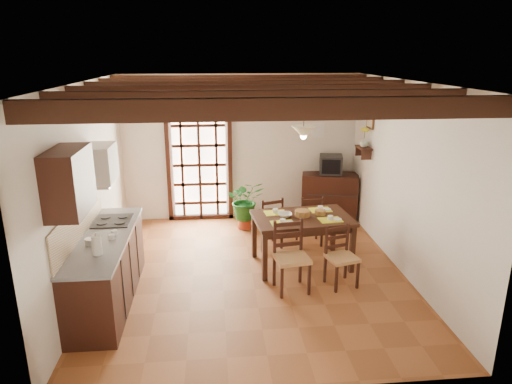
{
  "coord_description": "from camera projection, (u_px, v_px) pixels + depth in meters",
  "views": [
    {
      "loc": [
        -0.52,
        -6.16,
        3.17
      ],
      "look_at": [
        0.1,
        0.4,
        1.15
      ],
      "focal_mm": 32.0,
      "sensor_mm": 36.0,
      "label": 1
    }
  ],
  "objects": [
    {
      "name": "upper_cabinet",
      "position": [
        69.0,
        181.0,
        4.88
      ],
      "size": [
        0.35,
        0.8,
        0.7
      ],
      "primitive_type": "cube",
      "color": "black",
      "rests_on": "room_shell"
    },
    {
      "name": "dining_table",
      "position": [
        302.0,
        223.0,
        6.94
      ],
      "size": [
        1.54,
        1.07,
        0.79
      ],
      "rotation": [
        0.0,
        0.0,
        0.1
      ],
      "color": "#321A10",
      "rests_on": "ground_plane"
    },
    {
      "name": "table_setting",
      "position": [
        302.0,
        212.0,
        6.89
      ],
      "size": [
        1.06,
        0.71,
        0.1
      ],
      "rotation": [
        0.0,
        0.0,
        0.1
      ],
      "color": "yellow",
      "rests_on": "dining_table"
    },
    {
      "name": "plant_pot",
      "position": [
        246.0,
        222.0,
        8.58
      ],
      "size": [
        0.33,
        0.33,
        0.2
      ],
      "primitive_type": "cone",
      "color": "maroon",
      "rests_on": "ground_plane"
    },
    {
      "name": "ground_plane",
      "position": [
        252.0,
        273.0,
        6.84
      ],
      "size": [
        5.0,
        5.0,
        0.0
      ],
      "primitive_type": "plane",
      "color": "brown"
    },
    {
      "name": "framed_picture",
      "position": [
        370.0,
        119.0,
        7.96
      ],
      "size": [
        0.03,
        0.32,
        0.32
      ],
      "color": "brown",
      "rests_on": "room_shell"
    },
    {
      "name": "ceiling_beams",
      "position": [
        251.0,
        90.0,
        6.05
      ],
      "size": [
        4.5,
        4.34,
        0.2
      ],
      "color": "black",
      "rests_on": "room_shell"
    },
    {
      "name": "counter_items",
      "position": [
        105.0,
        231.0,
        5.9
      ],
      "size": [
        0.5,
        1.43,
        0.25
      ],
      "color": "black",
      "rests_on": "kitchen_counter"
    },
    {
      "name": "kitchen_counter",
      "position": [
        107.0,
        268.0,
        5.96
      ],
      "size": [
        0.64,
        2.25,
        1.38
      ],
      "color": "black",
      "rests_on": "ground_plane"
    },
    {
      "name": "pendant_lamp",
      "position": [
        304.0,
        131.0,
        6.63
      ],
      "size": [
        0.36,
        0.36,
        0.84
      ],
      "color": "black",
      "rests_on": "room_shell"
    },
    {
      "name": "shelf_vase",
      "position": [
        364.0,
        142.0,
        8.07
      ],
      "size": [
        0.15,
        0.15,
        0.15
      ],
      "primitive_type": "imported",
      "color": "#B2BFB2",
      "rests_on": "wall_shelf"
    },
    {
      "name": "shelf_flowers",
      "position": [
        365.0,
        130.0,
        8.01
      ],
      "size": [
        0.14,
        0.14,
        0.36
      ],
      "color": "yellow",
      "rests_on": "shelf_vase"
    },
    {
      "name": "sideboard",
      "position": [
        329.0,
        196.0,
        8.98
      ],
      "size": [
        1.15,
        0.7,
        0.91
      ],
      "primitive_type": "cube",
      "rotation": [
        0.0,
        0.0,
        -0.22
      ],
      "color": "black",
      "rests_on": "ground_plane"
    },
    {
      "name": "chair_near_left",
      "position": [
        291.0,
        269.0,
        6.29
      ],
      "size": [
        0.51,
        0.49,
        0.98
      ],
      "rotation": [
        0.0,
        0.0,
        0.15
      ],
      "color": "tan",
      "rests_on": "ground_plane"
    },
    {
      "name": "chair_far_left",
      "position": [
        268.0,
        231.0,
        7.69
      ],
      "size": [
        0.52,
        0.5,
        0.9
      ],
      "rotation": [
        0.0,
        0.0,
        3.45
      ],
      "color": "tan",
      "rests_on": "ground_plane"
    },
    {
      "name": "range_hood",
      "position": [
        100.0,
        165.0,
        6.1
      ],
      "size": [
        0.38,
        0.6,
        0.54
      ],
      "color": "white",
      "rests_on": "room_shell"
    },
    {
      "name": "table_bowl",
      "position": [
        285.0,
        215.0,
        6.9
      ],
      "size": [
        0.22,
        0.22,
        0.05
      ],
      "primitive_type": "imported",
      "rotation": [
        0.0,
        0.0,
        -0.04
      ],
      "color": "white",
      "rests_on": "dining_table"
    },
    {
      "name": "crt_tv",
      "position": [
        331.0,
        165.0,
        8.79
      ],
      "size": [
        0.5,
        0.47,
        0.37
      ],
      "rotation": [
        0.0,
        0.0,
        -0.21
      ],
      "color": "black",
      "rests_on": "sideboard"
    },
    {
      "name": "chair_far_right",
      "position": [
        309.0,
        228.0,
        7.83
      ],
      "size": [
        0.43,
        0.41,
        0.89
      ],
      "rotation": [
        0.0,
        0.0,
        3.19
      ],
      "color": "tan",
      "rests_on": "ground_plane"
    },
    {
      "name": "wall_shelf",
      "position": [
        364.0,
        150.0,
        8.12
      ],
      "size": [
        0.2,
        0.42,
        0.2
      ],
      "color": "black",
      "rests_on": "room_shell"
    },
    {
      "name": "chair_near_right",
      "position": [
        341.0,
        267.0,
        6.43
      ],
      "size": [
        0.48,
        0.47,
        0.86
      ],
      "rotation": [
        0.0,
        0.0,
        0.27
      ],
      "color": "tan",
      "rests_on": "ground_plane"
    },
    {
      "name": "potted_plant",
      "position": [
        245.0,
        199.0,
        8.45
      ],
      "size": [
        1.93,
        1.72,
        1.95
      ],
      "primitive_type": "imported",
      "rotation": [
        0.0,
        0.0,
        0.13
      ],
      "color": "#144C19",
      "rests_on": "ground_plane"
    },
    {
      "name": "french_door",
      "position": [
        199.0,
        161.0,
        8.75
      ],
      "size": [
        1.26,
        0.11,
        2.32
      ],
      "color": "white",
      "rests_on": "ground_plane"
    },
    {
      "name": "fuse_box",
      "position": [
        318.0,
        129.0,
        8.82
      ],
      "size": [
        0.25,
        0.03,
        0.32
      ],
      "primitive_type": "cube",
      "color": "white",
      "rests_on": "room_shell"
    },
    {
      "name": "room_shell",
      "position": [
        252.0,
        155.0,
        6.31
      ],
      "size": [
        4.52,
        5.02,
        2.81
      ],
      "color": "silver",
      "rests_on": "ground_plane"
    }
  ]
}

